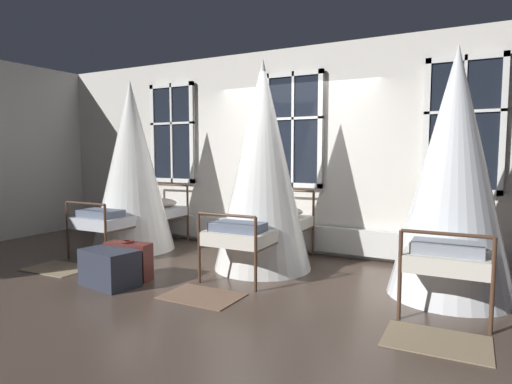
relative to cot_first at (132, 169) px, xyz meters
name	(u,v)px	position (x,y,z in m)	size (l,w,h in m)	color
ground	(260,268)	(2.24, -0.05, -1.24)	(19.90, 19.90, 0.00)	#4C3D33
back_wall_with_windows	(296,151)	(2.24, 1.11, 0.27)	(9.40, 0.10, 3.03)	silver
window_bank	(292,187)	(2.24, 0.99, -0.27)	(5.46, 0.10, 2.60)	black
cot_first	(132,169)	(0.00, 0.00, 0.00)	(1.25, 1.86, 2.59)	#4C3323
cot_second	(263,169)	(2.27, -0.02, 0.04)	(1.25, 1.86, 2.67)	#4C3323
cot_third	(453,177)	(4.49, -0.07, 0.00)	(1.25, 1.87, 2.58)	#4C3323
rug_first	(58,268)	(-0.03, -1.33, -1.24)	(0.80, 0.56, 0.01)	#8E7A5B
rug_second	(202,296)	(2.24, -1.33, -1.24)	(0.80, 0.56, 0.01)	brown
rug_third	(436,341)	(4.51, -1.33, -1.24)	(0.80, 0.56, 0.01)	#8E7A5B
suitcase_dark	(129,261)	(1.12, -1.24, -1.02)	(0.58, 0.28, 0.47)	#5B231E
travel_trunk	(110,268)	(1.11, -1.51, -1.04)	(0.64, 0.40, 0.41)	#2D3342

